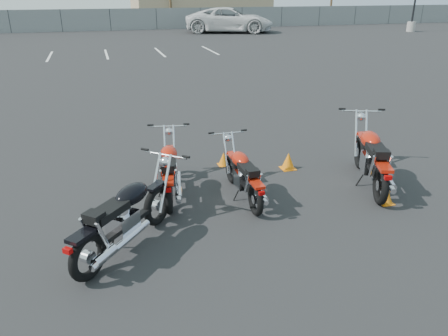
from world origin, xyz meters
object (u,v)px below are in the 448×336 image
object	(u,v)px
motorcycle_front_red	(170,170)
motorcycle_second_black	(125,217)
motorcycle_rear_red	(372,158)
motorcycle_third_red	(243,175)
white_van	(229,13)

from	to	relation	value
motorcycle_front_red	motorcycle_second_black	world-z (taller)	motorcycle_second_black
motorcycle_front_red	motorcycle_rear_red	world-z (taller)	motorcycle_rear_red
motorcycle_second_black	motorcycle_rear_red	size ratio (longest dim) A/B	0.83
motorcycle_front_red	motorcycle_rear_red	distance (m)	3.71
motorcycle_front_red	motorcycle_third_red	world-z (taller)	motorcycle_front_red
motorcycle_front_red	motorcycle_third_red	xyz separation A→B (m)	(1.20, -0.49, -0.03)
motorcycle_second_black	motorcycle_third_red	size ratio (longest dim) A/B	1.01
motorcycle_front_red	white_van	world-z (taller)	white_van
motorcycle_third_red	motorcycle_rear_red	world-z (taller)	motorcycle_rear_red
motorcycle_front_red	motorcycle_second_black	xyz separation A→B (m)	(-0.89, -1.59, 0.04)
motorcycle_third_red	white_van	distance (m)	30.99
motorcycle_second_black	motorcycle_third_red	bearing A→B (deg)	27.70
motorcycle_front_red	motorcycle_rear_red	bearing A→B (deg)	-9.52
motorcycle_third_red	motorcycle_rear_red	distance (m)	2.46
motorcycle_front_red	white_van	distance (m)	30.89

